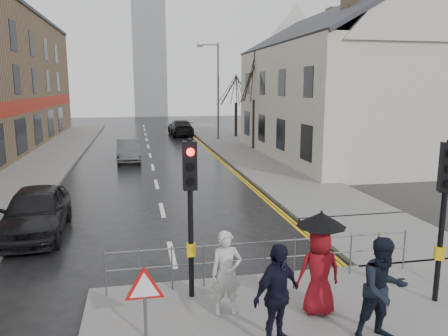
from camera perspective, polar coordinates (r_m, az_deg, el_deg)
name	(u,v)px	position (r m, az deg, el deg)	size (l,w,h in m)	color
ground	(184,307)	(9.67, -5.30, -17.68)	(120.00, 120.00, 0.00)	black
left_pavement	(54,153)	(32.30, -21.36, 1.85)	(4.00, 44.00, 0.14)	#605E5B
right_pavement	(232,144)	(34.56, 0.99, 3.11)	(4.00, 40.00, 0.14)	#605E5B
pavement_bridge_right	(385,236)	(14.34, 20.33, -8.38)	(4.00, 4.20, 0.14)	#605E5B
building_right_cream	(339,83)	(29.42, 14.76, 10.66)	(9.00, 16.40, 10.10)	beige
church_tower	(149,57)	(70.65, -9.74, 14.04)	(5.00, 5.00, 18.00)	gray
traffic_signal_near_left	(190,191)	(8.98, -4.43, -3.04)	(0.28, 0.27, 3.40)	black
traffic_signal_near_right	(445,193)	(9.83, 26.90, -2.98)	(0.34, 0.33, 3.40)	black
guard_railing_front	(265,252)	(10.19, 5.40, -10.81)	(7.14, 0.04, 1.00)	#595B5E
warning_sign	(145,291)	(8.08, -10.34, -15.49)	(0.80, 0.07, 1.35)	#595B5E
street_lamp	(216,85)	(37.08, -1.04, 10.80)	(1.83, 0.25, 8.00)	#595B5E
tree_near	(255,78)	(31.60, 4.01, 11.60)	(2.40, 2.40, 6.58)	#31221B
tree_far	(236,88)	(39.48, 1.59, 10.38)	(2.40, 2.40, 5.64)	#31221B
pedestrian_a	(226,273)	(8.78, 0.31, -13.55)	(0.61, 0.40, 1.68)	#B3B3AF
pedestrian_b	(383,290)	(8.38, 20.07, -14.69)	(0.91, 0.71, 1.88)	black
pedestrian_with_umbrella	(320,259)	(8.88, 12.39, -11.54)	(0.96, 0.96, 2.07)	maroon
pedestrian_d	(277,295)	(7.83, 6.91, -16.15)	(1.07, 0.45, 1.83)	black
car_parked	(36,211)	(14.81, -23.38, -5.22)	(1.78, 4.43, 1.51)	black
car_mid	(129,150)	(27.79, -12.33, 2.27)	(1.41, 4.04, 1.33)	#404344
car_far	(181,128)	(41.70, -5.69, 5.27)	(2.07, 5.10, 1.48)	black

